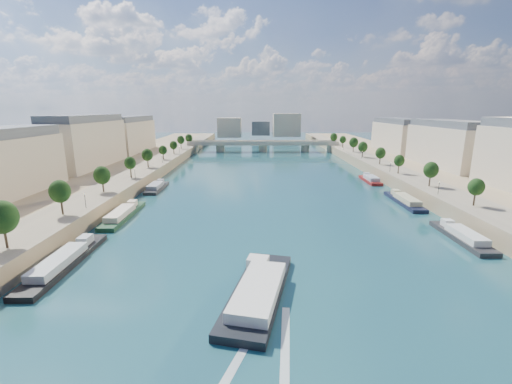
{
  "coord_description": "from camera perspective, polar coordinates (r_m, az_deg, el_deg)",
  "views": [
    {
      "loc": [
        -5.95,
        -20.55,
        31.82
      ],
      "look_at": [
        -5.59,
        88.79,
        5.0
      ],
      "focal_mm": 24.0,
      "sensor_mm": 36.0,
      "label": 1
    }
  ],
  "objects": [
    {
      "name": "ground",
      "position": [
        124.82,
        2.55,
        -1.0
      ],
      "size": [
        700.0,
        700.0,
        0.0
      ],
      "primitive_type": "plane",
      "color": "#0E373E",
      "rests_on": "ground"
    },
    {
      "name": "quay_left",
      "position": [
        140.55,
        -28.21,
        0.08
      ],
      "size": [
        44.0,
        520.0,
        5.0
      ],
      "primitive_type": "cube",
      "color": "#9E8460",
      "rests_on": "ground"
    },
    {
      "name": "quay_right",
      "position": [
        146.52,
        31.96,
        0.12
      ],
      "size": [
        44.0,
        520.0,
        5.0
      ],
      "primitive_type": "cube",
      "color": "#9E8460",
      "rests_on": "ground"
    },
    {
      "name": "pave_left",
      "position": [
        133.62,
        -22.65,
        1.15
      ],
      "size": [
        14.0,
        520.0,
        0.1
      ],
      "primitive_type": "cube",
      "color": "gray",
      "rests_on": "quay_left"
    },
    {
      "name": "pave_right",
      "position": [
        138.6,
        26.83,
        1.14
      ],
      "size": [
        14.0,
        520.0,
        0.1
      ],
      "primitive_type": "cube",
      "color": "gray",
      "rests_on": "quay_right"
    },
    {
      "name": "trees_left",
      "position": [
        133.71,
        -21.75,
        3.61
      ],
      "size": [
        4.8,
        268.8,
        8.26
      ],
      "color": "#382B1E",
      "rests_on": "ground"
    },
    {
      "name": "trees_right",
      "position": [
        145.64,
        24.62,
        4.1
      ],
      "size": [
        4.8,
        268.8,
        8.26
      ],
      "color": "#382B1E",
      "rests_on": "ground"
    },
    {
      "name": "lamps_left",
      "position": [
        122.33,
        -22.56,
        1.38
      ],
      "size": [
        0.36,
        200.36,
        4.28
      ],
      "color": "black",
      "rests_on": "ground"
    },
    {
      "name": "lamps_right",
      "position": [
        140.56,
        24.42,
        2.7
      ],
      "size": [
        0.36,
        200.36,
        4.28
      ],
      "color": "black",
      "rests_on": "ground"
    },
    {
      "name": "buildings_left",
      "position": [
        155.09,
        -31.03,
        6.14
      ],
      "size": [
        16.0,
        226.0,
        23.2
      ],
      "color": "beige",
      "rests_on": "ground"
    },
    {
      "name": "buildings_right",
      "position": [
        161.48,
        34.3,
        5.94
      ],
      "size": [
        16.0,
        226.0,
        23.2
      ],
      "color": "beige",
      "rests_on": "ground"
    },
    {
      "name": "skyline",
      "position": [
        340.62,
        1.37,
        10.89
      ],
      "size": [
        79.0,
        42.0,
        22.0
      ],
      "color": "beige",
      "rests_on": "ground"
    },
    {
      "name": "bridge",
      "position": [
        259.26,
        1.14,
        7.86
      ],
      "size": [
        112.0,
        12.0,
        8.15
      ],
      "color": "#C1B79E",
      "rests_on": "ground"
    },
    {
      "name": "tour_barge",
      "position": [
        61.74,
        0.4,
        -16.09
      ],
      "size": [
        14.03,
        29.2,
        3.82
      ],
      "rotation": [
        0.0,
        0.0,
        -0.22
      ],
      "color": "black",
      "rests_on": "ground"
    },
    {
      "name": "wake",
      "position": [
        48.75,
        0.62,
        -26.94
      ],
      "size": [
        13.24,
        25.99,
        0.04
      ],
      "color": "silver",
      "rests_on": "ground"
    },
    {
      "name": "moored_barges_left",
      "position": [
        83.02,
        -29.1,
        -9.97
      ],
      "size": [
        5.0,
        158.22,
        3.6
      ],
      "color": "#1C1C3E",
      "rests_on": "ground"
    },
    {
      "name": "moored_barges_right",
      "position": [
        96.94,
        32.15,
        -7.06
      ],
      "size": [
        5.0,
        163.32,
        3.6
      ],
      "color": "black",
      "rests_on": "ground"
    }
  ]
}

